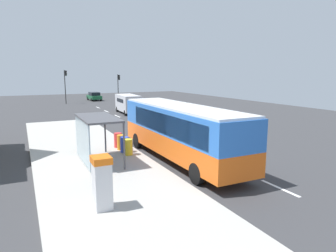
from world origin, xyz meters
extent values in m
cube|color=#38383A|center=(0.00, 14.00, -0.02)|extent=(56.00, 92.00, 0.04)
cube|color=#ADAAA3|center=(-6.40, 2.00, 0.09)|extent=(6.20, 30.00, 0.18)
cube|color=silver|center=(0.25, -6.00, 0.01)|extent=(0.16, 2.20, 0.01)
cube|color=silver|center=(0.25, -1.00, 0.01)|extent=(0.16, 2.20, 0.01)
cube|color=silver|center=(0.25, 4.00, 0.01)|extent=(0.16, 2.20, 0.01)
cube|color=silver|center=(0.25, 9.00, 0.01)|extent=(0.16, 2.20, 0.01)
cube|color=silver|center=(0.25, 14.00, 0.01)|extent=(0.16, 2.20, 0.01)
cube|color=silver|center=(0.25, 19.00, 0.01)|extent=(0.16, 2.20, 0.01)
cube|color=silver|center=(0.25, 24.00, 0.01)|extent=(0.16, 2.20, 0.01)
cube|color=silver|center=(0.25, 29.00, 0.01)|extent=(0.16, 2.20, 0.01)
cube|color=orange|center=(-1.70, -0.25, 1.07)|extent=(2.61, 11.02, 1.15)
cube|color=blue|center=(-1.70, -0.25, 2.38)|extent=(2.61, 11.02, 1.45)
cube|color=silver|center=(-1.70, -0.25, 3.15)|extent=(2.48, 10.80, 0.12)
cube|color=black|center=(-1.75, 5.20, 2.30)|extent=(2.30, 0.14, 1.22)
cube|color=black|center=(-2.91, -0.76, 2.30)|extent=(0.16, 8.58, 1.10)
cylinder|color=black|center=(-2.87, 3.64, 0.50)|extent=(0.29, 1.00, 1.00)
cylinder|color=black|center=(-0.61, 3.66, 0.50)|extent=(0.29, 1.00, 1.00)
cylinder|color=black|center=(-2.79, -3.96, 0.50)|extent=(0.29, 1.00, 1.00)
cylinder|color=black|center=(-0.53, -3.94, 0.50)|extent=(0.29, 1.00, 1.00)
cube|color=silver|center=(2.20, 20.84, 1.32)|extent=(2.26, 5.29, 1.96)
cube|color=black|center=(2.20, 20.84, 1.66)|extent=(2.19, 3.22, 0.44)
cylinder|color=black|center=(3.00, 18.80, 0.34)|extent=(0.25, 0.69, 0.68)
cylinder|color=black|center=(1.20, 18.89, 0.34)|extent=(0.25, 0.69, 0.68)
cylinder|color=black|center=(3.20, 22.80, 0.34)|extent=(0.25, 0.69, 0.68)
cylinder|color=black|center=(1.40, 22.89, 0.34)|extent=(0.25, 0.69, 0.68)
cube|color=#195933|center=(2.30, 40.72, 0.62)|extent=(1.97, 4.47, 0.60)
cube|color=black|center=(2.31, 40.52, 1.22)|extent=(1.67, 2.43, 0.60)
cylinder|color=black|center=(1.42, 42.19, 0.32)|extent=(0.22, 0.65, 0.64)
cylinder|color=black|center=(3.06, 42.25, 0.32)|extent=(0.22, 0.65, 0.64)
cylinder|color=black|center=(1.54, 39.19, 0.32)|extent=(0.22, 0.65, 0.64)
cylinder|color=black|center=(3.18, 39.25, 0.32)|extent=(0.22, 0.65, 0.64)
cube|color=silver|center=(-7.34, -4.96, 1.03)|extent=(0.60, 0.70, 1.70)
cube|color=orange|center=(-7.34, -4.96, 2.00)|extent=(0.66, 0.76, 0.24)
cube|color=black|center=(-7.03, -4.96, 1.30)|extent=(0.03, 0.36, 0.44)
cylinder|color=yellow|center=(-4.20, 1.59, 0.66)|extent=(0.52, 0.52, 0.95)
cylinder|color=blue|center=(-4.20, 2.29, 0.66)|extent=(0.52, 0.52, 0.95)
cylinder|color=orange|center=(-4.20, 2.99, 0.66)|extent=(0.52, 0.52, 0.95)
cylinder|color=red|center=(-4.20, 3.69, 0.66)|extent=(0.52, 0.52, 0.95)
cylinder|color=#2D2D2D|center=(5.40, 35.78, 2.36)|extent=(0.14, 0.14, 4.73)
cube|color=black|center=(5.62, 35.78, 4.23)|extent=(0.24, 0.28, 0.84)
sphere|color=#360606|center=(5.74, 35.78, 4.51)|extent=(0.16, 0.16, 0.16)
sphere|color=#F2B20C|center=(5.74, 35.78, 4.23)|extent=(0.16, 0.16, 0.16)
sphere|color=black|center=(5.74, 35.78, 3.95)|extent=(0.16, 0.16, 0.16)
cylinder|color=#2D2D2D|center=(-3.20, 36.58, 2.72)|extent=(0.14, 0.14, 5.45)
cube|color=black|center=(-2.98, 36.58, 4.95)|extent=(0.24, 0.28, 0.84)
sphere|color=#360606|center=(-2.86, 36.58, 5.23)|extent=(0.16, 0.16, 0.16)
sphere|color=#3C2C03|center=(-2.86, 36.58, 4.95)|extent=(0.16, 0.16, 0.16)
sphere|color=green|center=(-2.86, 36.58, 4.67)|extent=(0.16, 0.16, 0.16)
cube|color=#4C4C51|center=(-6.10, 0.91, 2.63)|extent=(1.80, 4.00, 0.10)
cube|color=#8CA5B2|center=(-6.95, 0.91, 1.43)|extent=(0.06, 3.80, 2.30)
cylinder|color=#4C4C51|center=(-5.25, -0.99, 1.40)|extent=(0.10, 0.10, 2.44)
cylinder|color=#4C4C51|center=(-5.25, 2.81, 1.40)|extent=(0.10, 0.10, 2.44)
camera|label=1|loc=(-9.71, -15.28, 5.02)|focal=32.46mm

